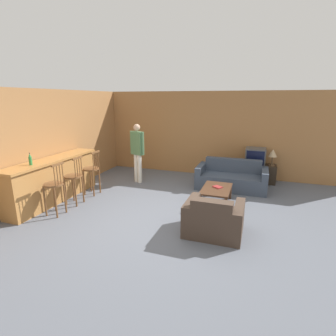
# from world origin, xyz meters

# --- Properties ---
(ground_plane) EXTENTS (24.00, 24.00, 0.00)m
(ground_plane) POSITION_xyz_m (0.00, 0.00, 0.00)
(ground_plane) COLOR #565B66
(wall_back) EXTENTS (9.40, 0.08, 2.60)m
(wall_back) POSITION_xyz_m (0.00, 3.59, 1.30)
(wall_back) COLOR #9E6B3D
(wall_back) RESTS_ON ground_plane
(wall_left) EXTENTS (0.08, 8.59, 2.60)m
(wall_left) POSITION_xyz_m (-3.10, 1.30, 1.30)
(wall_left) COLOR #9E6B3D
(wall_left) RESTS_ON ground_plane
(bar_counter) EXTENTS (0.55, 2.64, 1.03)m
(bar_counter) POSITION_xyz_m (-2.77, 0.14, 0.52)
(bar_counter) COLOR #A87038
(bar_counter) RESTS_ON ground_plane
(bar_chair_near) EXTENTS (0.39, 0.39, 1.12)m
(bar_chair_near) POSITION_xyz_m (-2.18, -0.49, 0.59)
(bar_chair_near) COLOR brown
(bar_chair_near) RESTS_ON ground_plane
(bar_chair_mid) EXTENTS (0.40, 0.40, 1.12)m
(bar_chair_mid) POSITION_xyz_m (-2.18, 0.13, 0.59)
(bar_chair_mid) COLOR brown
(bar_chair_mid) RESTS_ON ground_plane
(bar_chair_far) EXTENTS (0.40, 0.40, 1.12)m
(bar_chair_far) POSITION_xyz_m (-2.18, 0.81, 0.59)
(bar_chair_far) COLOR brown
(bar_chair_far) RESTS_ON ground_plane
(couch_far) EXTENTS (1.84, 0.88, 0.76)m
(couch_far) POSITION_xyz_m (1.13, 2.44, 0.28)
(couch_far) COLOR #384251
(couch_far) RESTS_ON ground_plane
(armchair_near) EXTENTS (1.02, 0.84, 0.74)m
(armchair_near) POSITION_xyz_m (1.09, -0.22, 0.28)
(armchair_near) COLOR #423328
(armchair_near) RESTS_ON ground_plane
(coffee_table) EXTENTS (0.63, 0.99, 0.39)m
(coffee_table) POSITION_xyz_m (0.92, 1.17, 0.34)
(coffee_table) COLOR #472D1E
(coffee_table) RESTS_ON ground_plane
(tv_unit) EXTENTS (1.20, 0.45, 0.52)m
(tv_unit) POSITION_xyz_m (1.70, 3.25, 0.26)
(tv_unit) COLOR #2D2319
(tv_unit) RESTS_ON ground_plane
(tv) EXTENTS (0.55, 0.52, 0.48)m
(tv) POSITION_xyz_m (1.70, 3.25, 0.76)
(tv) COLOR #4C4C4C
(tv) RESTS_ON tv_unit
(bottle) EXTENTS (0.06, 0.06, 0.26)m
(bottle) POSITION_xyz_m (-2.75, -0.46, 1.15)
(bottle) COLOR #2D7F3D
(bottle) RESTS_ON bar_counter
(book_on_table) EXTENTS (0.25, 0.23, 0.02)m
(book_on_table) POSITION_xyz_m (0.94, 1.22, 0.41)
(book_on_table) COLOR maroon
(book_on_table) RESTS_ON coffee_table
(table_lamp) EXTENTS (0.25, 0.25, 0.48)m
(table_lamp) POSITION_xyz_m (2.15, 3.25, 0.87)
(table_lamp) COLOR brown
(table_lamp) RESTS_ON tv_unit
(person_by_window) EXTENTS (0.49, 0.28, 1.69)m
(person_by_window) POSITION_xyz_m (-1.50, 2.09, 0.97)
(person_by_window) COLOR silver
(person_by_window) RESTS_ON ground_plane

